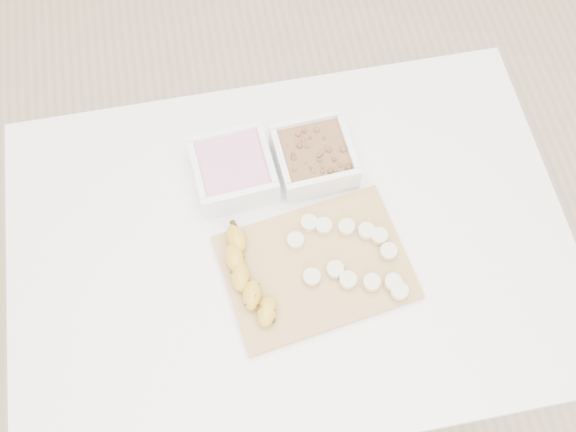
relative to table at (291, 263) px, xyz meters
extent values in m
plane|color=#C6AD89|center=(0.00, 0.00, -0.65)|extent=(3.50, 3.50, 0.00)
cube|color=white|center=(0.00, 0.00, 0.08)|extent=(1.00, 0.70, 0.04)
cylinder|color=white|center=(0.44, -0.29, -0.30)|extent=(0.05, 0.05, 0.71)
cylinder|color=white|center=(-0.44, 0.29, -0.30)|extent=(0.05, 0.05, 0.71)
cylinder|color=white|center=(0.44, 0.29, -0.30)|extent=(0.05, 0.05, 0.71)
cube|color=white|center=(-0.08, 0.15, 0.13)|extent=(0.15, 0.15, 0.07)
cube|color=pink|center=(-0.08, 0.15, 0.13)|extent=(0.13, 0.13, 0.04)
cube|color=white|center=(0.07, 0.15, 0.13)|extent=(0.15, 0.15, 0.06)
cube|color=brown|center=(0.07, 0.15, 0.13)|extent=(0.12, 0.12, 0.04)
cube|color=tan|center=(0.03, -0.05, 0.10)|extent=(0.34, 0.27, 0.01)
cylinder|color=beige|center=(0.01, 0.00, 0.12)|extent=(0.03, 0.03, 0.01)
cylinder|color=beige|center=(0.04, 0.03, 0.12)|extent=(0.03, 0.03, 0.01)
cylinder|color=beige|center=(0.06, 0.02, 0.12)|extent=(0.03, 0.03, 0.01)
cylinder|color=beige|center=(0.10, 0.01, 0.12)|extent=(0.03, 0.03, 0.01)
cylinder|color=beige|center=(0.13, -0.01, 0.12)|extent=(0.03, 0.03, 0.01)
cylinder|color=beige|center=(0.15, -0.02, 0.12)|extent=(0.03, 0.03, 0.01)
cylinder|color=beige|center=(0.16, -0.05, 0.12)|extent=(0.03, 0.03, 0.01)
cylinder|color=beige|center=(0.02, -0.07, 0.12)|extent=(0.03, 0.03, 0.01)
cylinder|color=beige|center=(0.06, -0.07, 0.12)|extent=(0.03, 0.03, 0.01)
cylinder|color=beige|center=(0.08, -0.09, 0.12)|extent=(0.03, 0.03, 0.01)
cylinder|color=beige|center=(0.12, -0.10, 0.12)|extent=(0.03, 0.03, 0.01)
cylinder|color=beige|center=(0.16, -0.11, 0.12)|extent=(0.03, 0.03, 0.01)
cylinder|color=beige|center=(0.16, -0.13, 0.12)|extent=(0.03, 0.03, 0.01)
camera|label=1|loc=(-0.08, -0.41, 1.16)|focal=40.00mm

